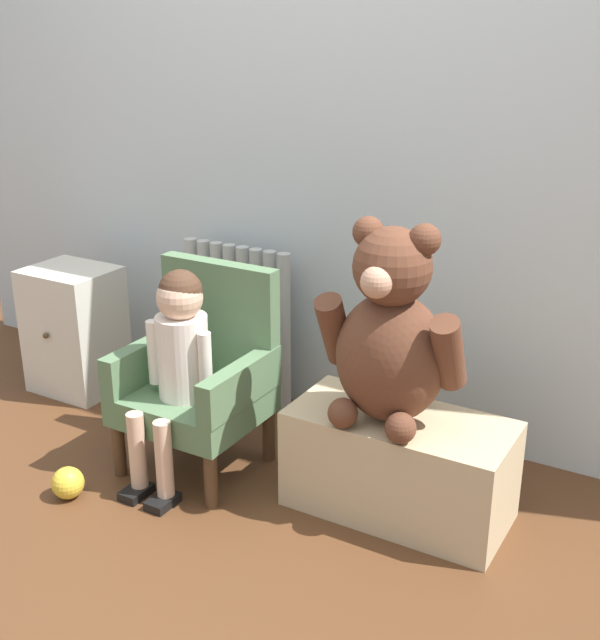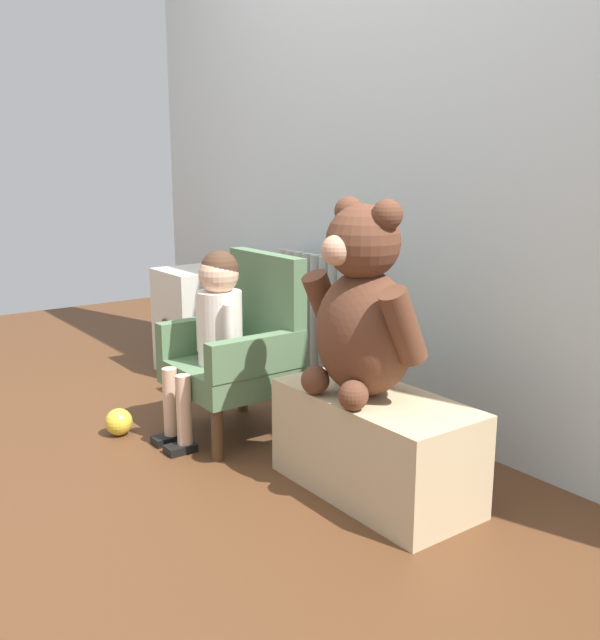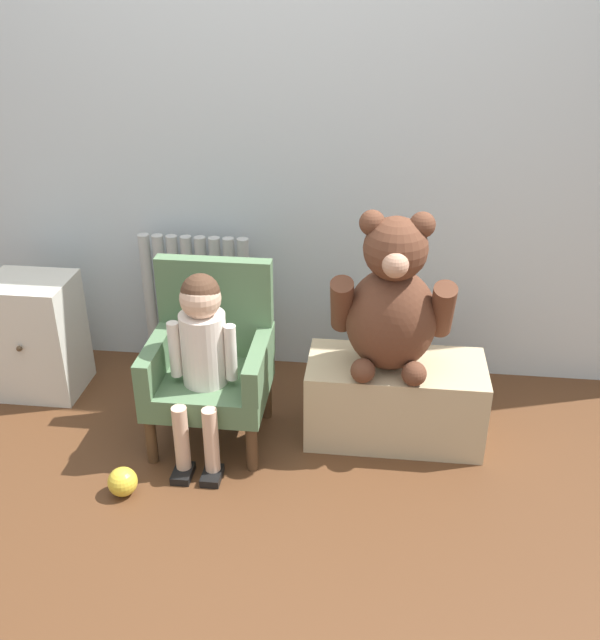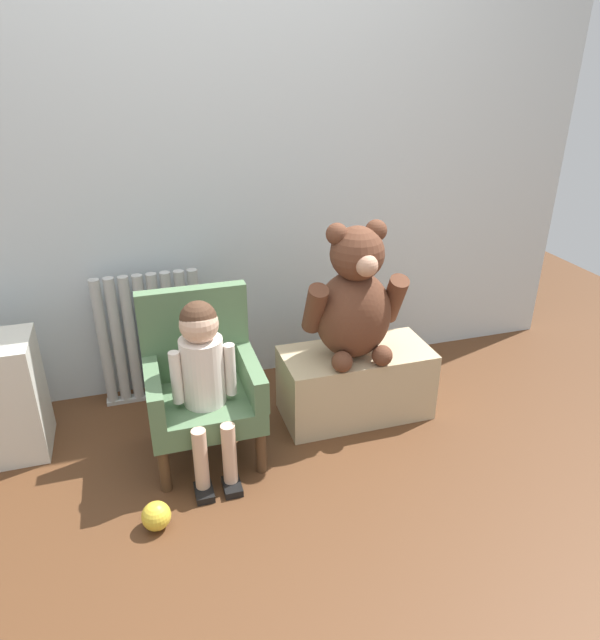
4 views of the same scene
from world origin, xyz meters
name	(u,v)px [view 2 (image 2 of 4)]	position (x,y,z in m)	size (l,w,h in m)	color
ground_plane	(150,479)	(0.00, 0.00, 0.00)	(6.00, 6.00, 0.00)	#52311B
back_wall	(395,121)	(0.00, 1.08, 1.20)	(3.80, 0.05, 2.40)	silver
radiator	(311,327)	(-0.37, 0.96, 0.32)	(0.50, 0.05, 0.65)	#B0B1AD
small_dresser	(193,322)	(-1.02, 0.71, 0.26)	(0.35, 0.31, 0.52)	beige
child_armchair	(241,349)	(-0.20, 0.49, 0.33)	(0.45, 0.41, 0.70)	#52724D
child_figure	(214,318)	(-0.20, 0.37, 0.47)	(0.25, 0.35, 0.73)	silver
low_bench	(374,445)	(0.52, 0.54, 0.16)	(0.68, 0.33, 0.33)	tan
large_teddy_bear	(363,311)	(0.48, 0.52, 0.60)	(0.45, 0.31, 0.62)	brown
toy_ball	(119,422)	(-0.44, 0.07, 0.05)	(0.11, 0.11, 0.11)	gold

